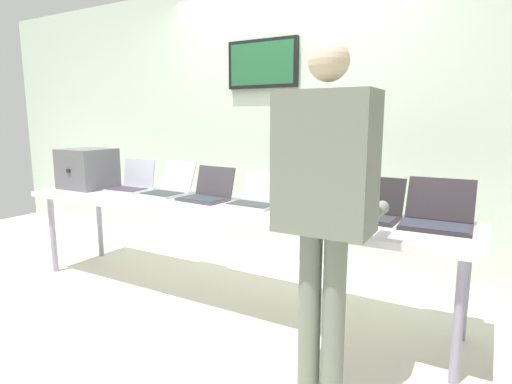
% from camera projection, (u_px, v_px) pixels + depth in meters
% --- Properties ---
extents(ground, '(8.00, 8.00, 0.04)m').
position_uv_depth(ground, '(221.00, 301.00, 3.15)').
color(ground, beige).
extents(back_wall, '(8.00, 0.11, 2.62)m').
position_uv_depth(back_wall, '(288.00, 120.00, 3.89)').
color(back_wall, beige).
rests_on(back_wall, ground).
extents(workbench, '(3.42, 0.70, 0.72)m').
position_uv_depth(workbench, '(220.00, 211.00, 3.03)').
color(workbench, silver).
rests_on(workbench, ground).
extents(equipment_box, '(0.41, 0.40, 0.35)m').
position_uv_depth(equipment_box, '(88.00, 168.00, 3.74)').
color(equipment_box, '#5D5C60').
rests_on(equipment_box, workbench).
extents(laptop_station_0, '(0.35, 0.31, 0.26)m').
position_uv_depth(laptop_station_0, '(132.00, 183.00, 3.63)').
color(laptop_station_0, '#ACAEBC').
rests_on(laptop_station_0, workbench).
extents(laptop_station_1, '(0.35, 0.39, 0.26)m').
position_uv_depth(laptop_station_1, '(169.00, 187.00, 3.44)').
color(laptop_station_1, '#B1ADB3').
rests_on(laptop_station_1, workbench).
extents(laptop_station_2, '(0.38, 0.33, 0.25)m').
position_uv_depth(laptop_station_2, '(207.00, 192.00, 3.21)').
color(laptop_station_2, '#3C383E').
rests_on(laptop_station_2, workbench).
extents(laptop_station_3, '(0.36, 0.35, 0.23)m').
position_uv_depth(laptop_station_3, '(257.00, 198.00, 3.00)').
color(laptop_station_3, '#A9ADB8').
rests_on(laptop_station_3, workbench).
extents(laptop_station_4, '(0.40, 0.35, 0.23)m').
position_uv_depth(laptop_station_4, '(307.00, 203.00, 2.82)').
color(laptop_station_4, '#36393A').
rests_on(laptop_station_4, workbench).
extents(laptop_station_5, '(0.36, 0.34, 0.25)m').
position_uv_depth(laptop_station_5, '(371.00, 209.00, 2.61)').
color(laptop_station_5, '#262225').
rests_on(laptop_station_5, workbench).
extents(laptop_station_6, '(0.39, 0.40, 0.26)m').
position_uv_depth(laptop_station_6, '(437.00, 216.00, 2.42)').
color(laptop_station_6, black).
rests_on(laptop_station_6, workbench).
extents(person, '(0.44, 0.58, 1.68)m').
position_uv_depth(person, '(326.00, 188.00, 1.94)').
color(person, slate).
rests_on(person, ground).
extents(coffee_mug, '(0.07, 0.07, 0.08)m').
position_uv_depth(coffee_mug, '(316.00, 220.00, 2.39)').
color(coffee_mug, '#CA4B37').
rests_on(coffee_mug, workbench).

